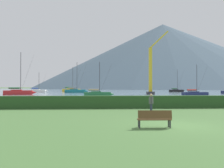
{
  "coord_description": "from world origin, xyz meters",
  "views": [
    {
      "loc": [
        -4.35,
        -13.26,
        2.22
      ],
      "look_at": [
        -0.35,
        58.33,
        2.96
      ],
      "focal_mm": 38.08,
      "sensor_mm": 36.0,
      "label": 1
    }
  ],
  "objects_px": {
    "sailboat_slip_12": "(19,92)",
    "sailboat_slip_6": "(71,90)",
    "sailboat_slip_7": "(98,94)",
    "sailboat_slip_9": "(195,94)",
    "person_seated_viewer": "(151,102)",
    "park_bench_near_path": "(155,118)",
    "sailboat_slip_11": "(38,91)",
    "dock_crane": "(151,74)",
    "sailboat_slip_0": "(176,91)",
    "sailboat_slip_10": "(76,91)"
  },
  "relations": [
    {
      "from": "sailboat_slip_6",
      "to": "person_seated_viewer",
      "type": "bearing_deg",
      "value": -84.64
    },
    {
      "from": "sailboat_slip_6",
      "to": "dock_crane",
      "type": "xyz_separation_m",
      "value": [
        26.06,
        -37.29,
        5.02
      ]
    },
    {
      "from": "sailboat_slip_12",
      "to": "person_seated_viewer",
      "type": "xyz_separation_m",
      "value": [
        25.8,
        -47.01,
        0.27
      ]
    },
    {
      "from": "sailboat_slip_0",
      "to": "dock_crane",
      "type": "height_order",
      "value": "dock_crane"
    },
    {
      "from": "sailboat_slip_11",
      "to": "sailboat_slip_0",
      "type": "bearing_deg",
      "value": 4.79
    },
    {
      "from": "park_bench_near_path",
      "to": "dock_crane",
      "type": "height_order",
      "value": "dock_crane"
    },
    {
      "from": "sailboat_slip_0",
      "to": "sailboat_slip_9",
      "type": "relative_size",
      "value": 1.25
    },
    {
      "from": "park_bench_near_path",
      "to": "person_seated_viewer",
      "type": "bearing_deg",
      "value": 81.02
    },
    {
      "from": "sailboat_slip_0",
      "to": "sailboat_slip_9",
      "type": "distance_m",
      "value": 42.35
    },
    {
      "from": "dock_crane",
      "to": "park_bench_near_path",
      "type": "bearing_deg",
      "value": -102.37
    },
    {
      "from": "sailboat_slip_6",
      "to": "sailboat_slip_9",
      "type": "bearing_deg",
      "value": -59.82
    },
    {
      "from": "sailboat_slip_7",
      "to": "sailboat_slip_0",
      "type": "bearing_deg",
      "value": 49.71
    },
    {
      "from": "sailboat_slip_12",
      "to": "sailboat_slip_6",
      "type": "bearing_deg",
      "value": 63.72
    },
    {
      "from": "dock_crane",
      "to": "sailboat_slip_0",
      "type": "bearing_deg",
      "value": 60.55
    },
    {
      "from": "sailboat_slip_11",
      "to": "park_bench_near_path",
      "type": "distance_m",
      "value": 82.31
    },
    {
      "from": "sailboat_slip_9",
      "to": "park_bench_near_path",
      "type": "relative_size",
      "value": 4.05
    },
    {
      "from": "sailboat_slip_6",
      "to": "sailboat_slip_12",
      "type": "relative_size",
      "value": 0.91
    },
    {
      "from": "sailboat_slip_0",
      "to": "sailboat_slip_7",
      "type": "xyz_separation_m",
      "value": [
        -32.03,
        -41.61,
        0.02
      ]
    },
    {
      "from": "park_bench_near_path",
      "to": "sailboat_slip_11",
      "type": "bearing_deg",
      "value": 110.24
    },
    {
      "from": "sailboat_slip_9",
      "to": "dock_crane",
      "type": "bearing_deg",
      "value": 121.0
    },
    {
      "from": "sailboat_slip_12",
      "to": "sailboat_slip_10",
      "type": "bearing_deg",
      "value": 42.86
    },
    {
      "from": "sailboat_slip_9",
      "to": "sailboat_slip_10",
      "type": "relative_size",
      "value": 0.68
    },
    {
      "from": "sailboat_slip_12",
      "to": "park_bench_near_path",
      "type": "relative_size",
      "value": 6.36
    },
    {
      "from": "sailboat_slip_9",
      "to": "park_bench_near_path",
      "type": "xyz_separation_m",
      "value": [
        -19.52,
        -41.66,
        -0.01
      ]
    },
    {
      "from": "sailboat_slip_6",
      "to": "sailboat_slip_10",
      "type": "height_order",
      "value": "sailboat_slip_10"
    },
    {
      "from": "sailboat_slip_0",
      "to": "sailboat_slip_9",
      "type": "height_order",
      "value": "sailboat_slip_0"
    },
    {
      "from": "sailboat_slip_7",
      "to": "person_seated_viewer",
      "type": "height_order",
      "value": "sailboat_slip_7"
    },
    {
      "from": "sailboat_slip_0",
      "to": "person_seated_viewer",
      "type": "distance_m",
      "value": 81.81
    },
    {
      "from": "sailboat_slip_6",
      "to": "sailboat_slip_9",
      "type": "height_order",
      "value": "sailboat_slip_6"
    },
    {
      "from": "sailboat_slip_0",
      "to": "sailboat_slip_6",
      "type": "relative_size",
      "value": 0.87
    },
    {
      "from": "sailboat_slip_0",
      "to": "sailboat_slip_12",
      "type": "bearing_deg",
      "value": -152.6
    },
    {
      "from": "sailboat_slip_7",
      "to": "sailboat_slip_6",
      "type": "bearing_deg",
      "value": 100.63
    },
    {
      "from": "dock_crane",
      "to": "sailboat_slip_12",
      "type": "bearing_deg",
      "value": 178.74
    },
    {
      "from": "sailboat_slip_12",
      "to": "dock_crane",
      "type": "distance_m",
      "value": 36.46
    },
    {
      "from": "sailboat_slip_12",
      "to": "person_seated_viewer",
      "type": "distance_m",
      "value": 53.63
    },
    {
      "from": "sailboat_slip_0",
      "to": "person_seated_viewer",
      "type": "xyz_separation_m",
      "value": [
        -27.67,
        -76.99,
        0.42
      ]
    },
    {
      "from": "person_seated_viewer",
      "to": "sailboat_slip_11",
      "type": "bearing_deg",
      "value": 105.48
    },
    {
      "from": "sailboat_slip_9",
      "to": "park_bench_near_path",
      "type": "distance_m",
      "value": 46.0
    },
    {
      "from": "sailboat_slip_7",
      "to": "sailboat_slip_9",
      "type": "height_order",
      "value": "sailboat_slip_7"
    },
    {
      "from": "sailboat_slip_0",
      "to": "park_bench_near_path",
      "type": "height_order",
      "value": "sailboat_slip_0"
    },
    {
      "from": "sailboat_slip_9",
      "to": "park_bench_near_path",
      "type": "height_order",
      "value": "sailboat_slip_9"
    },
    {
      "from": "sailboat_slip_7",
      "to": "sailboat_slip_9",
      "type": "bearing_deg",
      "value": -1.97
    },
    {
      "from": "sailboat_slip_10",
      "to": "dock_crane",
      "type": "bearing_deg",
      "value": -42.19
    },
    {
      "from": "sailboat_slip_6",
      "to": "sailboat_slip_11",
      "type": "bearing_deg",
      "value": -140.15
    },
    {
      "from": "park_bench_near_path",
      "to": "dock_crane",
      "type": "distance_m",
      "value": 53.7
    },
    {
      "from": "sailboat_slip_12",
      "to": "park_bench_near_path",
      "type": "height_order",
      "value": "sailboat_slip_12"
    },
    {
      "from": "sailboat_slip_7",
      "to": "park_bench_near_path",
      "type": "height_order",
      "value": "sailboat_slip_7"
    },
    {
      "from": "sailboat_slip_10",
      "to": "sailboat_slip_12",
      "type": "height_order",
      "value": "sailboat_slip_12"
    },
    {
      "from": "person_seated_viewer",
      "to": "sailboat_slip_6",
      "type": "bearing_deg",
      "value": 95.61
    },
    {
      "from": "sailboat_slip_11",
      "to": "person_seated_viewer",
      "type": "bearing_deg",
      "value": -69.71
    }
  ]
}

